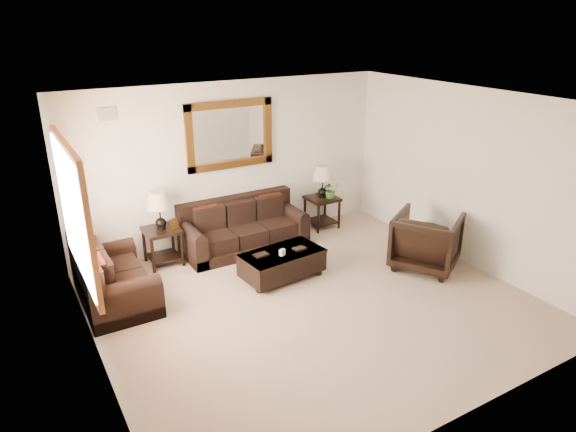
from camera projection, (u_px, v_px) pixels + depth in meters
room at (315, 210)px, 6.48m from camera, size 5.51×5.01×2.71m
window at (75, 212)px, 5.86m from camera, size 0.07×1.96×1.66m
mirror at (230, 135)px, 8.26m from camera, size 1.50×0.06×1.10m
air_vent at (107, 114)px, 7.21m from camera, size 0.25×0.02×0.18m
sofa at (243, 231)px, 8.53m from camera, size 2.03×0.88×0.83m
loveseat at (111, 281)px, 6.89m from camera, size 0.89×1.50×0.85m
end_table_left at (160, 218)px, 7.80m from camera, size 0.54×0.54×1.19m
end_table_right at (322, 188)px, 9.21m from camera, size 0.53×0.53×1.16m
coffee_table at (282, 262)px, 7.57m from camera, size 1.27×0.77×0.51m
armchair at (427, 238)px, 7.81m from camera, size 1.22×1.24×0.95m
potted_plant at (331, 191)px, 9.21m from camera, size 0.36×0.38×0.24m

